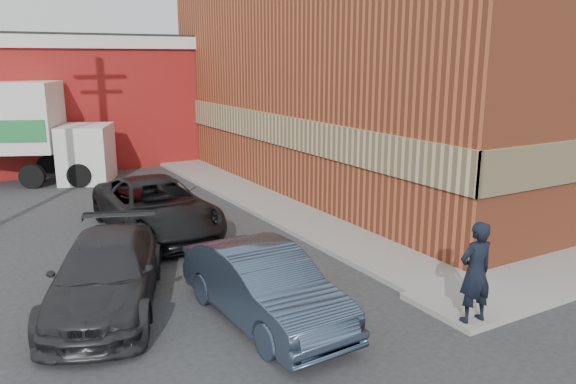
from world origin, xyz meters
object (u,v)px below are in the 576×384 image
sedan (264,286)px  suv_b (106,274)px  brick_building (428,56)px  warehouse (2,100)px  suv_a (156,207)px  man (475,272)px

sedan → suv_b: 3.06m
brick_building → suv_b: bearing=-155.2°
warehouse → suv_a: (2.64, -13.39, -2.08)m
man → suv_a: man is taller
man → sedan: (-3.06, 2.05, -0.35)m
sedan → brick_building: bearing=33.0°
warehouse → suv_a: size_ratio=3.09×
suv_a → suv_b: suv_a is taller
warehouse → brick_building: bearing=-37.2°
sedan → man: bearing=-36.7°
man → suv_b: bearing=-30.3°
man → suv_a: 8.76m
brick_building → sedan: size_ratio=4.44×
sedan → suv_a: suv_a is taller
suv_b → brick_building: bearing=46.0°
man → brick_building: bearing=-122.9°
brick_building → man: size_ratio=10.01×
brick_building → warehouse: 18.30m
brick_building → warehouse: brick_building is taller
sedan → suv_b: (-2.33, 1.99, -0.01)m
suv_b → man: bearing=-15.7°
suv_a → warehouse: bearing=101.0°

